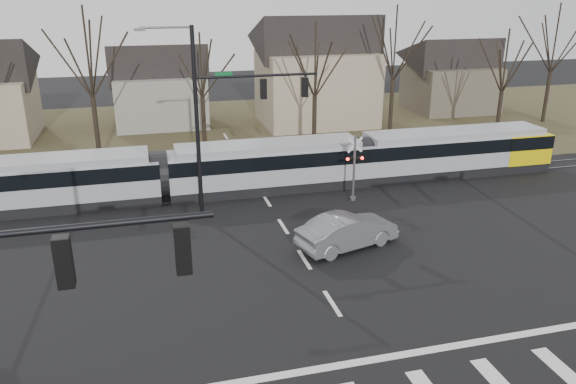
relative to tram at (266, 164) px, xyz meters
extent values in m
plane|color=black|center=(-0.41, -16.00, -1.63)|extent=(140.00, 140.00, 0.00)
cube|color=#38331E|center=(-0.41, 16.00, -1.63)|extent=(140.00, 28.00, 0.01)
cube|color=silver|center=(3.19, -20.00, -1.63)|extent=(0.60, 2.60, 0.01)
cube|color=silver|center=(5.59, -20.00, -1.63)|extent=(0.60, 2.60, 0.01)
cube|color=silver|center=(-0.41, -17.80, -1.63)|extent=(28.00, 0.35, 0.01)
cube|color=silver|center=(-0.41, -14.00, -1.63)|extent=(0.18, 2.00, 0.01)
cube|color=silver|center=(-0.41, -10.00, -1.63)|extent=(0.18, 2.00, 0.01)
cube|color=silver|center=(-0.41, -6.00, -1.63)|extent=(0.18, 2.00, 0.01)
cube|color=silver|center=(-0.41, -2.00, -1.63)|extent=(0.18, 2.00, 0.01)
cube|color=silver|center=(-0.41, 2.00, -1.63)|extent=(0.18, 2.00, 0.01)
cube|color=silver|center=(-0.41, 6.00, -1.63)|extent=(0.18, 2.00, 0.01)
cube|color=silver|center=(-0.41, 10.00, -1.63)|extent=(0.18, 2.00, 0.01)
cube|color=silver|center=(-0.41, 14.00, -1.63)|extent=(0.18, 2.00, 0.01)
cube|color=#59595E|center=(-0.41, -0.90, -1.60)|extent=(90.00, 0.12, 0.06)
cube|color=#59595E|center=(-0.41, 0.50, -1.60)|extent=(90.00, 0.12, 0.06)
cube|color=gray|center=(-13.15, 0.00, -0.13)|extent=(13.33, 2.87, 2.99)
cube|color=black|center=(-13.15, 0.00, 0.47)|extent=(13.35, 2.91, 0.87)
cube|color=gray|center=(0.18, 0.00, -0.13)|extent=(12.31, 2.87, 2.99)
cube|color=black|center=(0.18, 0.00, 0.47)|extent=(12.33, 2.91, 0.87)
cube|color=gray|center=(13.00, 0.00, -0.13)|extent=(13.33, 2.87, 2.99)
cube|color=black|center=(13.00, 0.00, 0.47)|extent=(13.35, 2.91, 0.87)
cube|color=yellow|center=(18.02, 0.00, -0.04)|extent=(3.28, 2.93, 2.00)
imported|color=slate|center=(1.99, -9.20, -0.79)|extent=(4.61, 6.10, 1.68)
cylinder|color=black|center=(-9.16, -22.00, 5.97)|extent=(6.50, 0.14, 0.14)
cube|color=black|center=(-8.84, -22.00, 5.27)|extent=(0.32, 0.32, 1.05)
sphere|color=#FF0C07|center=(-8.84, -22.00, 5.60)|extent=(0.22, 0.22, 0.22)
cube|color=black|center=(-6.56, -22.00, 5.27)|extent=(0.32, 0.32, 1.05)
sphere|color=#FF0C07|center=(-6.56, -22.00, 5.60)|extent=(0.22, 0.22, 0.22)
cylinder|color=black|center=(-4.41, -3.50, 3.47)|extent=(0.22, 0.22, 10.20)
cylinder|color=black|center=(-4.41, -3.50, -1.48)|extent=(0.44, 0.44, 0.30)
cylinder|color=black|center=(-1.16, -3.50, 5.97)|extent=(6.50, 0.14, 0.14)
cube|color=#0C5926|center=(-2.91, -3.50, 6.12)|extent=(0.90, 0.03, 0.22)
cube|color=black|center=(-0.84, -3.50, 5.27)|extent=(0.32, 0.32, 1.05)
sphere|color=#FF0C07|center=(-0.84, -3.50, 5.60)|extent=(0.22, 0.22, 0.22)
cube|color=black|center=(1.44, -3.50, 5.27)|extent=(0.32, 0.32, 1.05)
sphere|color=#FF0C07|center=(1.44, -3.50, 5.60)|extent=(0.22, 0.22, 0.22)
cube|color=#59595B|center=(-6.91, -3.50, 8.39)|extent=(0.55, 0.22, 0.14)
cylinder|color=#59595B|center=(4.59, -3.20, 0.37)|extent=(0.14, 0.14, 4.00)
cylinder|color=#59595B|center=(4.59, -3.20, -1.53)|extent=(0.36, 0.36, 0.20)
cube|color=silver|center=(4.59, -3.20, 1.77)|extent=(0.95, 0.04, 0.95)
cube|color=silver|center=(4.59, -3.20, 1.77)|extent=(0.95, 0.04, 0.95)
cube|color=black|center=(4.59, -3.20, 0.97)|extent=(1.00, 0.10, 0.12)
sphere|color=#FF0C07|center=(4.14, -3.28, 0.97)|extent=(0.18, 0.18, 0.18)
sphere|color=#FF0C07|center=(5.04, -3.28, 0.97)|extent=(0.18, 0.18, 0.18)
cube|color=gray|center=(-5.41, 20.00, 0.62)|extent=(8.00, 7.00, 4.50)
cube|color=gray|center=(8.59, 17.00, 1.62)|extent=(10.00, 8.00, 6.50)
cube|color=brown|center=(23.59, 19.00, 0.62)|extent=(8.00, 7.00, 4.50)
camera|label=1|loc=(-7.11, -32.51, 10.24)|focal=35.00mm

